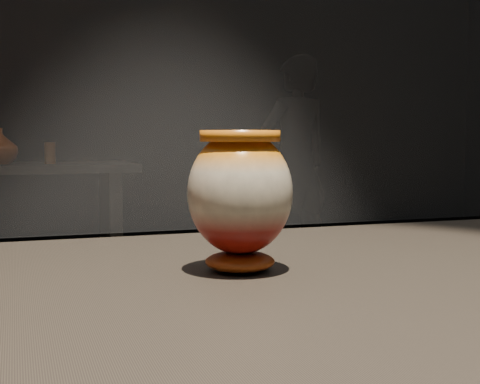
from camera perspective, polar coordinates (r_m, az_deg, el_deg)
name	(u,v)px	position (r m, az deg, el deg)	size (l,w,h in m)	color
main_vase	(240,195)	(0.86, 0.00, -0.22)	(0.15, 0.15, 0.18)	maroon
back_vase_mid	(0,146)	(4.26, -19.80, 3.69)	(0.21, 0.21, 0.22)	maroon
back_vase_right	(50,153)	(4.24, -15.91, 3.22)	(0.07, 0.07, 0.13)	brown
visitor	(295,162)	(5.43, 4.71, 2.58)	(0.63, 0.41, 1.72)	black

